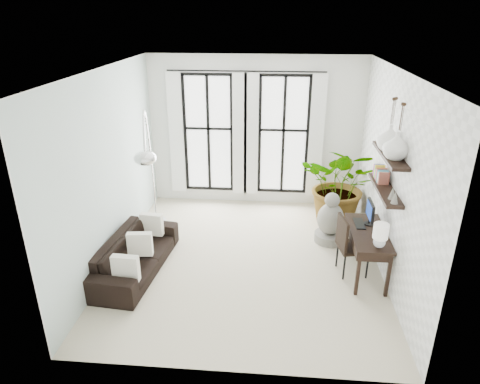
# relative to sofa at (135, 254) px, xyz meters

# --- Properties ---
(floor) EXTENTS (5.00, 5.00, 0.00)m
(floor) POSITION_rel_sofa_xyz_m (1.80, 0.46, -0.30)
(floor) COLOR beige
(floor) RESTS_ON ground
(ceiling) EXTENTS (5.00, 5.00, 0.00)m
(ceiling) POSITION_rel_sofa_xyz_m (1.80, 0.46, 2.90)
(ceiling) COLOR white
(ceiling) RESTS_ON wall_back
(wall_left) EXTENTS (0.00, 5.00, 5.00)m
(wall_left) POSITION_rel_sofa_xyz_m (-0.45, 0.46, 1.30)
(wall_left) COLOR silver
(wall_left) RESTS_ON floor
(wall_right) EXTENTS (0.00, 5.00, 5.00)m
(wall_right) POSITION_rel_sofa_xyz_m (4.05, 0.46, 1.30)
(wall_right) COLOR white
(wall_right) RESTS_ON floor
(wall_back) EXTENTS (4.50, 0.00, 4.50)m
(wall_back) POSITION_rel_sofa_xyz_m (1.80, 2.96, 1.30)
(wall_back) COLOR white
(wall_back) RESTS_ON floor
(windows) EXTENTS (3.26, 0.13, 2.65)m
(windows) POSITION_rel_sofa_xyz_m (1.60, 2.89, 1.26)
(windows) COLOR white
(windows) RESTS_ON wall_back
(wall_shelves) EXTENTS (0.25, 1.30, 0.60)m
(wall_shelves) POSITION_rel_sofa_xyz_m (3.91, 0.27, 1.43)
(wall_shelves) COLOR black
(wall_shelves) RESTS_ON wall_right
(sofa) EXTENTS (1.01, 2.14, 0.60)m
(sofa) POSITION_rel_sofa_xyz_m (0.00, 0.00, 0.00)
(sofa) COLOR black
(sofa) RESTS_ON floor
(throw_pillows) EXTENTS (0.40, 1.52, 0.40)m
(throw_pillows) POSITION_rel_sofa_xyz_m (0.10, 0.00, 0.20)
(throw_pillows) COLOR white
(throw_pillows) RESTS_ON sofa
(plant) EXTENTS (1.88, 1.77, 1.67)m
(plant) POSITION_rel_sofa_xyz_m (3.56, 2.04, 0.53)
(plant) COLOR #2D7228
(plant) RESTS_ON floor
(desk) EXTENTS (0.56, 1.31, 1.17)m
(desk) POSITION_rel_sofa_xyz_m (3.75, 0.18, 0.42)
(desk) COLOR black
(desk) RESTS_ON floor
(desk_chair) EXTENTS (0.55, 0.55, 1.00)m
(desk_chair) POSITION_rel_sofa_xyz_m (3.46, 0.23, 0.27)
(desk_chair) COLOR black
(desk_chair) RESTS_ON floor
(arc_lamp) EXTENTS (0.76, 1.95, 2.54)m
(arc_lamp) POSITION_rel_sofa_xyz_m (0.10, 0.84, 1.67)
(arc_lamp) COLOR silver
(arc_lamp) RESTS_ON floor
(buddha) EXTENTS (0.54, 0.54, 0.98)m
(buddha) POSITION_rel_sofa_xyz_m (3.29, 1.27, 0.11)
(buddha) COLOR gray
(buddha) RESTS_ON floor
(vase_a) EXTENTS (0.37, 0.37, 0.38)m
(vase_a) POSITION_rel_sofa_xyz_m (3.91, -0.02, 1.96)
(vase_a) COLOR white
(vase_a) RESTS_ON shelf_upper
(vase_b) EXTENTS (0.37, 0.37, 0.38)m
(vase_b) POSITION_rel_sofa_xyz_m (3.91, 0.38, 1.96)
(vase_b) COLOR white
(vase_b) RESTS_ON shelf_upper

